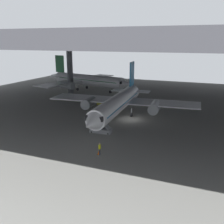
# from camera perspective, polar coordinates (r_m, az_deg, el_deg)

# --- Properties ---
(ground_plane) EXTENTS (110.00, 110.00, 0.00)m
(ground_plane) POSITION_cam_1_polar(r_m,az_deg,el_deg) (53.24, 4.07, -1.60)
(ground_plane) COLOR gray
(hangar_structure) EXTENTS (121.00, 99.00, 15.84)m
(hangar_structure) POSITION_cam_1_polar(r_m,az_deg,el_deg) (64.24, 8.28, 14.89)
(hangar_structure) COLOR #4C4F54
(hangar_structure) RESTS_ON ground_plane
(airplane_main) EXTENTS (31.66, 32.70, 10.40)m
(airplane_main) POSITION_cam_1_polar(r_m,az_deg,el_deg) (53.11, 1.38, 2.02)
(airplane_main) COLOR white
(airplane_main) RESTS_ON ground_plane
(boarding_stairs) EXTENTS (4.08, 1.80, 4.44)m
(boarding_stairs) POSITION_cam_1_polar(r_m,az_deg,el_deg) (45.59, -2.43, -3.52)
(boarding_stairs) COLOR slate
(boarding_stairs) RESTS_ON ground_plane
(crew_worker_near_nose) EXTENTS (0.26, 0.55, 1.75)m
(crew_worker_near_nose) POSITION_cam_1_polar(r_m,az_deg,el_deg) (36.83, -2.64, -7.66)
(crew_worker_near_nose) COLOR #232838
(crew_worker_near_nose) RESTS_ON ground_plane
(crew_worker_by_stairs) EXTENTS (0.55, 0.23, 1.70)m
(crew_worker_by_stairs) POSITION_cam_1_polar(r_m,az_deg,el_deg) (48.25, -3.74, -2.16)
(crew_worker_by_stairs) COLOR #232838
(crew_worker_by_stairs) RESTS_ON ground_plane
(airplane_distant) EXTENTS (32.58, 31.92, 10.42)m
(airplane_distant) POSITION_cam_1_polar(r_m,az_deg,el_deg) (84.18, -5.44, 6.80)
(airplane_distant) COLOR white
(airplane_distant) RESTS_ON ground_plane
(traffic_cone_orange) EXTENTS (0.36, 0.36, 0.60)m
(traffic_cone_orange) POSITION_cam_1_polar(r_m,az_deg,el_deg) (37.17, -2.87, -8.64)
(traffic_cone_orange) COLOR black
(traffic_cone_orange) RESTS_ON ground_plane
(baggage_tug) EXTENTS (1.48, 2.31, 0.90)m
(baggage_tug) POSITION_cam_1_polar(r_m,az_deg,el_deg) (65.18, -2.48, 2.00)
(baggage_tug) COLOR yellow
(baggage_tug) RESTS_ON ground_plane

